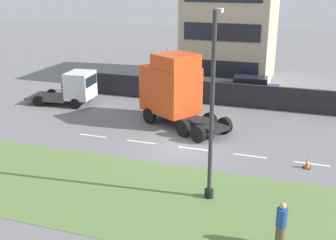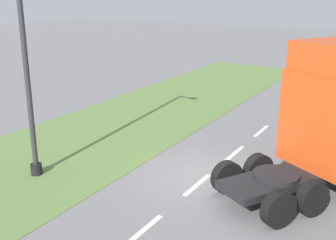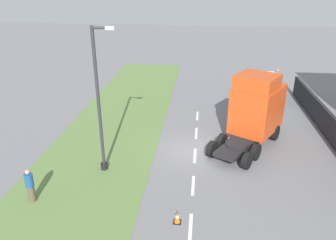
{
  "view_description": "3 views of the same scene",
  "coord_description": "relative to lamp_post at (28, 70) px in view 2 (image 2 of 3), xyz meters",
  "views": [
    {
      "loc": [
        -21.34,
        -6.39,
        9.23
      ],
      "look_at": [
        0.6,
        1.02,
        1.33
      ],
      "focal_mm": 45.0,
      "sensor_mm": 36.0,
      "label": 1
    },
    {
      "loc": [
        5.58,
        -12.0,
        6.14
      ],
      "look_at": [
        -2.19,
        1.1,
        1.4
      ],
      "focal_mm": 45.0,
      "sensor_mm": 36.0,
      "label": 2
    },
    {
      "loc": [
        0.21,
        -18.55,
        10.17
      ],
      "look_at": [
        -1.95,
        1.8,
        1.24
      ],
      "focal_mm": 35.0,
      "sensor_mm": 36.0,
      "label": 3
    }
  ],
  "objects": [
    {
      "name": "lamp_post",
      "position": [
        0.0,
        0.0,
        0.0
      ],
      "size": [
        1.32,
        0.39,
        8.05
      ],
      "color": "black",
      "rests_on": "ground"
    },
    {
      "name": "lane_markings",
      "position": [
        5.1,
        2.13,
        -3.66
      ],
      "size": [
        0.16,
        14.6,
        0.0
      ],
      "color": "white",
      "rests_on": "ground"
    },
    {
      "name": "grass_verge",
      "position": [
        -0.9,
        2.83,
        -3.66
      ],
      "size": [
        7.0,
        44.0,
        0.01
      ],
      "color": "#607F42",
      "rests_on": "ground"
    },
    {
      "name": "ground_plane",
      "position": [
        5.1,
        2.83,
        -3.67
      ],
      "size": [
        120.0,
        120.0,
        0.0
      ],
      "primitive_type": "plane",
      "color": "slate",
      "rests_on": "ground"
    }
  ]
}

